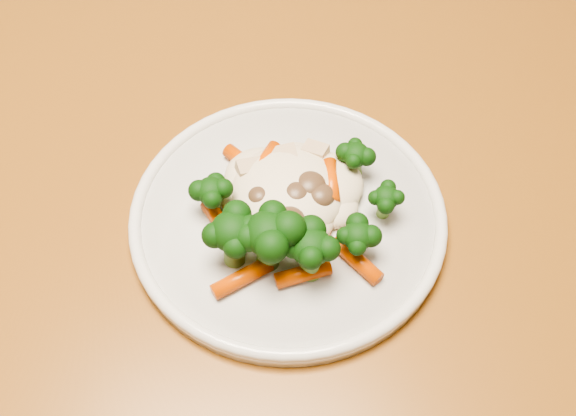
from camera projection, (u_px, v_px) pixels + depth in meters
The scene contains 3 objects.
dining_table at pixel (271, 234), 0.70m from camera, with size 1.22×0.93×0.75m.
plate at pixel (288, 218), 0.57m from camera, with size 0.25×0.25×0.01m, color silver.
meal at pixel (287, 210), 0.54m from camera, with size 0.17×0.15×0.05m.
Camera 1 is at (0.03, -0.11, 1.22)m, focal length 45.00 mm.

